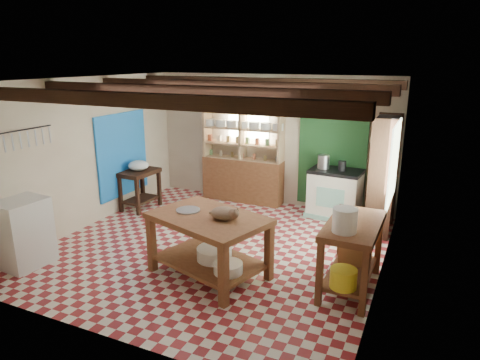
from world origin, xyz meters
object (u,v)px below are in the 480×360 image
at_px(work_table, 209,246).
at_px(white_cabinet, 23,233).
at_px(stove, 335,193).
at_px(right_counter, 351,256).
at_px(cat, 224,213).
at_px(prep_table, 140,190).

height_order(work_table, white_cabinet, white_cabinet).
xyz_separation_m(stove, right_counter, (0.77, -2.53, -0.00)).
relative_size(work_table, right_counter, 1.20).
bearing_deg(white_cabinet, right_counter, 20.67).
bearing_deg(stove, cat, -101.26).
distance_m(white_cabinet, right_counter, 4.58).
relative_size(stove, right_counter, 0.74).
distance_m(stove, prep_table, 3.79).
height_order(prep_table, right_counter, right_counter).
xyz_separation_m(right_counter, cat, (-1.58, -0.47, 0.50)).
bearing_deg(stove, right_counter, -69.18).
bearing_deg(right_counter, prep_table, 163.11).
relative_size(stove, white_cabinet, 0.95).
height_order(stove, white_cabinet, white_cabinet).
bearing_deg(work_table, white_cabinet, -144.89).
bearing_deg(prep_table, stove, 19.79).
bearing_deg(work_table, stove, 87.43).
distance_m(work_table, cat, 0.58).
bearing_deg(work_table, cat, 11.31).
relative_size(prep_table, white_cabinet, 0.79).
distance_m(stove, white_cabinet, 5.26).
bearing_deg(cat, work_table, -178.69).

